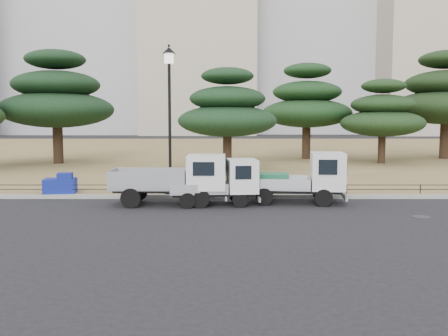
{
  "coord_description": "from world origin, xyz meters",
  "views": [
    {
      "loc": [
        0.02,
        -17.36,
        3.23
      ],
      "look_at": [
        0.0,
        2.0,
        1.3
      ],
      "focal_mm": 40.0,
      "sensor_mm": 36.0,
      "label": 1
    }
  ],
  "objects_px": {
    "truck_kei_rear": "(303,178)",
    "street_lamp": "(169,95)",
    "tarp_pile": "(61,185)",
    "truck_large": "(176,177)",
    "truck_kei_front": "(221,182)"
  },
  "relations": [
    {
      "from": "truck_kei_rear",
      "to": "tarp_pile",
      "type": "xyz_separation_m",
      "value": [
        -9.78,
        1.59,
        -0.48
      ]
    },
    {
      "from": "truck_kei_front",
      "to": "truck_kei_rear",
      "type": "height_order",
      "value": "truck_kei_rear"
    },
    {
      "from": "truck_large",
      "to": "truck_kei_rear",
      "type": "relative_size",
      "value": 1.1
    },
    {
      "from": "tarp_pile",
      "to": "truck_large",
      "type": "bearing_deg",
      "value": -21.0
    },
    {
      "from": "street_lamp",
      "to": "tarp_pile",
      "type": "bearing_deg",
      "value": 177.49
    },
    {
      "from": "truck_large",
      "to": "truck_kei_front",
      "type": "relative_size",
      "value": 1.28
    },
    {
      "from": "truck_large",
      "to": "tarp_pile",
      "type": "bearing_deg",
      "value": 158.93
    },
    {
      "from": "truck_kei_rear",
      "to": "truck_kei_front",
      "type": "bearing_deg",
      "value": -165.69
    },
    {
      "from": "truck_large",
      "to": "truck_kei_front",
      "type": "xyz_separation_m",
      "value": [
        1.69,
        -0.11,
        -0.18
      ]
    },
    {
      "from": "truck_kei_front",
      "to": "truck_kei_rear",
      "type": "xyz_separation_m",
      "value": [
        3.12,
        0.43,
        0.12
      ]
    },
    {
      "from": "truck_kei_rear",
      "to": "tarp_pile",
      "type": "height_order",
      "value": "truck_kei_rear"
    },
    {
      "from": "truck_kei_rear",
      "to": "street_lamp",
      "type": "xyz_separation_m",
      "value": [
        -5.21,
        1.39,
        3.18
      ]
    },
    {
      "from": "street_lamp",
      "to": "tarp_pile",
      "type": "xyz_separation_m",
      "value": [
        -4.57,
        0.2,
        -3.66
      ]
    },
    {
      "from": "truck_kei_front",
      "to": "truck_kei_rear",
      "type": "bearing_deg",
      "value": 2.34
    },
    {
      "from": "truck_kei_rear",
      "to": "street_lamp",
      "type": "distance_m",
      "value": 6.26
    }
  ]
}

